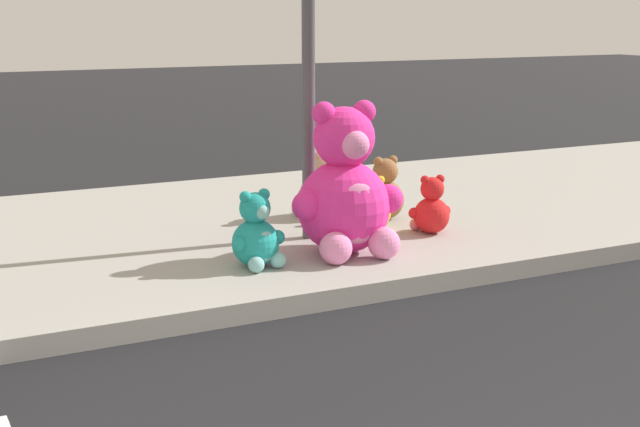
% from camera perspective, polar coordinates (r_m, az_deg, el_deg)
% --- Properties ---
extents(sidewalk, '(28.00, 4.40, 0.15)m').
position_cam_1_polar(sidewalk, '(8.10, -9.59, -1.56)').
color(sidewalk, '#9E9B93').
rests_on(sidewalk, ground_plane).
extents(sign_pole, '(0.56, 0.11, 3.20)m').
position_cam_1_polar(sign_pole, '(7.48, -0.73, 11.19)').
color(sign_pole, '#4C4C51').
rests_on(sign_pole, sidewalk).
extents(plush_pink_large, '(0.93, 0.83, 1.21)m').
position_cam_1_polar(plush_pink_large, '(7.11, 1.62, 1.26)').
color(plush_pink_large, '#F22D93').
rests_on(plush_pink_large, sidewalk).
extents(plush_brown, '(0.45, 0.40, 0.59)m').
position_cam_1_polar(plush_brown, '(8.39, 4.04, 1.26)').
color(plush_brown, olive).
rests_on(plush_brown, sidewalk).
extents(plush_red, '(0.39, 0.35, 0.51)m').
position_cam_1_polar(plush_red, '(7.89, 6.99, 0.24)').
color(plush_red, red).
rests_on(plush_red, sidewalk).
extents(plush_tan, '(0.46, 0.47, 0.65)m').
position_cam_1_polar(plush_tan, '(8.46, -0.09, 1.56)').
color(plush_tan, tan).
rests_on(plush_tan, sidewalk).
extents(plush_teal, '(0.45, 0.41, 0.59)m').
position_cam_1_polar(plush_teal, '(6.80, -4.00, -1.44)').
color(plush_teal, teal).
rests_on(plush_teal, sidewalk).
extents(plush_yellow, '(0.37, 0.33, 0.48)m').
position_cam_1_polar(plush_yellow, '(7.94, 3.36, 0.30)').
color(plush_yellow, yellow).
rests_on(plush_yellow, sidewalk).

